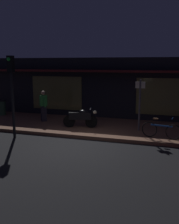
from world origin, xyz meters
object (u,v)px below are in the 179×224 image
object	(u,v)px
person_photographer	(43,105)
trash_bin	(2,107)
traffic_light_pole	(12,82)
sign_post	(140,102)
motorcycle	(81,118)
bicycle_parked	(161,130)

from	to	relation	value
person_photographer	trash_bin	xyz separation A→B (m)	(-3.24, 0.81, -0.41)
person_photographer	traffic_light_pole	size ratio (longest dim) A/B	0.46
person_photographer	sign_post	size ratio (longest dim) A/B	0.70
motorcycle	bicycle_parked	distance (m)	3.93
person_photographer	sign_post	bearing A→B (deg)	-5.39
person_photographer	sign_post	distance (m)	5.25
bicycle_parked	person_photographer	bearing A→B (deg)	166.45
traffic_light_pole	sign_post	bearing A→B (deg)	23.36
motorcycle	person_photographer	size ratio (longest dim) A/B	1.01
bicycle_parked	motorcycle	bearing A→B (deg)	168.50
bicycle_parked	traffic_light_pole	world-z (taller)	traffic_light_pole
trash_bin	sign_post	bearing A→B (deg)	-8.74
bicycle_parked	sign_post	size ratio (longest dim) A/B	0.69
motorcycle	traffic_light_pole	bearing A→B (deg)	-140.28
sign_post	trash_bin	size ratio (longest dim) A/B	2.58
bicycle_parked	person_photographer	size ratio (longest dim) A/B	0.99
bicycle_parked	person_photographer	distance (m)	6.45
bicycle_parked	trash_bin	bearing A→B (deg)	166.30
motorcycle	sign_post	xyz separation A→B (m)	(2.81, 0.23, 0.86)
person_photographer	trash_bin	size ratio (longest dim) A/B	1.80
motorcycle	trash_bin	size ratio (longest dim) A/B	1.82
bicycle_parked	traffic_light_pole	bearing A→B (deg)	-168.72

